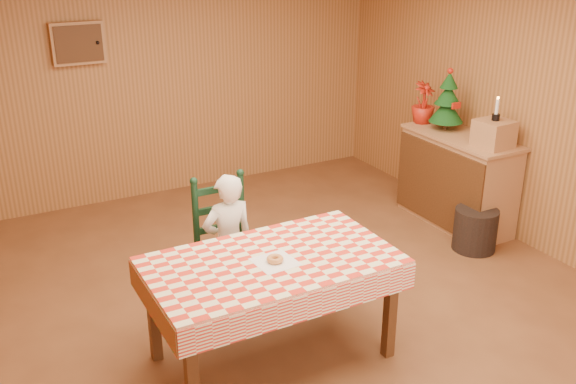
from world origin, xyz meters
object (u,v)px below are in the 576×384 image
object	(u,v)px
seated_child	(229,243)
dining_table	(272,270)
christmas_tree	(447,102)
storage_bin	(475,229)
ladder_chair	(226,247)
crate	(494,134)
shelf_unit	(457,180)

from	to	relation	value
seated_child	dining_table	bearing A→B (deg)	90.00
christmas_tree	storage_bin	distance (m)	1.31
ladder_chair	crate	xyz separation A→B (m)	(2.67, -0.05, 0.55)
dining_table	seated_child	xyz separation A→B (m)	(0.00, 0.73, -0.13)
storage_bin	dining_table	bearing A→B (deg)	-166.55
dining_table	shelf_unit	xyz separation A→B (m)	(2.66, 1.13, -0.22)
dining_table	ladder_chair	xyz separation A→B (m)	(-0.00, 0.79, -0.18)
storage_bin	crate	bearing A→B (deg)	31.75
dining_table	crate	distance (m)	2.79
ladder_chair	storage_bin	bearing A→B (deg)	-4.90
dining_table	christmas_tree	size ratio (longest dim) A/B	2.67
shelf_unit	christmas_tree	size ratio (longest dim) A/B	2.00
shelf_unit	christmas_tree	xyz separation A→B (m)	(0.01, 0.25, 0.74)
shelf_unit	dining_table	bearing A→B (deg)	-156.94
christmas_tree	dining_table	bearing A→B (deg)	-152.62
crate	christmas_tree	xyz separation A→B (m)	(-0.00, 0.65, 0.16)
dining_table	crate	xyz separation A→B (m)	(2.67, 0.73, 0.37)
dining_table	crate	world-z (taller)	crate
ladder_chair	seated_child	distance (m)	0.08
ladder_chair	shelf_unit	distance (m)	2.68
crate	storage_bin	distance (m)	0.90
ladder_chair	crate	size ratio (longest dim) A/B	3.60
dining_table	storage_bin	size ratio (longest dim) A/B	4.13
crate	ladder_chair	bearing A→B (deg)	178.85
ladder_chair	christmas_tree	world-z (taller)	christmas_tree
shelf_unit	storage_bin	world-z (taller)	shelf_unit
shelf_unit	storage_bin	size ratio (longest dim) A/B	3.09
christmas_tree	storage_bin	world-z (taller)	christmas_tree
crate	shelf_unit	bearing A→B (deg)	91.23
ladder_chair	crate	world-z (taller)	crate
seated_child	crate	world-z (taller)	crate
ladder_chair	storage_bin	distance (m)	2.45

